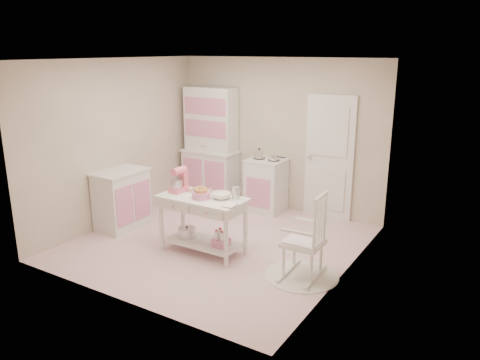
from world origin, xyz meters
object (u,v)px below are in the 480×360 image
(stove, at_px, (266,185))
(bread_basket, at_px, (201,195))
(rocking_chair, at_px, (303,235))
(stand_mixer, at_px, (178,180))
(hutch, at_px, (210,145))
(base_cabinet, at_px, (122,199))
(work_table, at_px, (203,225))

(stove, bearing_deg, bread_basket, -87.25)
(rocking_chair, height_order, stand_mixer, stand_mixer)
(stove, height_order, stand_mixer, stand_mixer)
(rocking_chair, distance_m, bread_basket, 1.49)
(hutch, distance_m, rocking_chair, 3.42)
(base_cabinet, height_order, stand_mixer, stand_mixer)
(hutch, distance_m, work_table, 2.47)
(stand_mixer, bearing_deg, base_cabinet, -178.57)
(work_table, xyz_separation_m, bread_basket, (0.02, -0.05, 0.45))
(rocking_chair, relative_size, stand_mixer, 3.24)
(stand_mixer, xyz_separation_m, bread_basket, (0.44, -0.07, -0.12))
(rocking_chair, bearing_deg, work_table, 179.59)
(work_table, height_order, bread_basket, bread_basket)
(stove, distance_m, rocking_chair, 2.47)
(hutch, height_order, work_table, hutch)
(base_cabinet, bearing_deg, hutch, 79.40)
(stand_mixer, bearing_deg, hutch, 118.47)
(bread_basket, bearing_deg, work_table, 111.80)
(stove, xyz_separation_m, bread_basket, (0.10, -2.01, 0.39))
(bread_basket, bearing_deg, hutch, 122.16)
(work_table, bearing_deg, hutch, 122.39)
(stove, height_order, bread_basket, stove)
(rocking_chair, distance_m, work_table, 1.49)
(base_cabinet, bearing_deg, stove, 50.09)
(hutch, bearing_deg, base_cabinet, -100.60)
(stove, relative_size, work_table, 0.77)
(work_table, bearing_deg, bread_basket, -68.20)
(stand_mixer, bearing_deg, bread_basket, -3.84)
(stove, relative_size, bread_basket, 3.68)
(bread_basket, bearing_deg, base_cabinet, 174.82)
(base_cabinet, distance_m, work_table, 1.64)
(stove, xyz_separation_m, base_cabinet, (-1.56, -1.86, 0.00))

